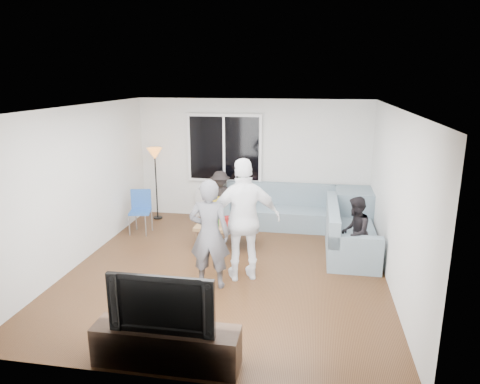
% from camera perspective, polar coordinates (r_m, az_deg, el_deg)
% --- Properties ---
extents(floor, '(5.00, 5.50, 0.04)m').
position_cam_1_polar(floor, '(7.27, -1.61, -10.13)').
color(floor, '#56351C').
rests_on(floor, ground).
extents(ceiling, '(5.00, 5.50, 0.04)m').
position_cam_1_polar(ceiling, '(6.60, -1.77, 11.13)').
color(ceiling, white).
rests_on(ceiling, ground).
extents(wall_back, '(5.00, 0.04, 2.60)m').
position_cam_1_polar(wall_back, '(9.48, 1.63, 4.21)').
color(wall_back, silver).
rests_on(wall_back, ground).
extents(wall_front, '(5.00, 0.04, 2.60)m').
position_cam_1_polar(wall_front, '(4.29, -9.12, -9.41)').
color(wall_front, silver).
rests_on(wall_front, ground).
extents(wall_left, '(0.04, 5.50, 2.60)m').
position_cam_1_polar(wall_left, '(7.71, -20.37, 0.80)').
color(wall_left, silver).
rests_on(wall_left, ground).
extents(wall_right, '(0.04, 5.50, 2.60)m').
position_cam_1_polar(wall_right, '(6.80, 19.63, -0.94)').
color(wall_right, silver).
rests_on(wall_right, ground).
extents(window_frame, '(1.62, 0.06, 1.47)m').
position_cam_1_polar(window_frame, '(9.46, -2.04, 5.73)').
color(window_frame, white).
rests_on(window_frame, wall_back).
extents(window_glass, '(1.50, 0.02, 1.35)m').
position_cam_1_polar(window_glass, '(9.42, -2.09, 5.69)').
color(window_glass, black).
rests_on(window_glass, window_frame).
extents(window_mullion, '(0.05, 0.03, 1.35)m').
position_cam_1_polar(window_mullion, '(9.42, -2.10, 5.68)').
color(window_mullion, white).
rests_on(window_mullion, window_frame).
extents(radiator, '(1.30, 0.12, 0.62)m').
position_cam_1_polar(radiator, '(9.70, -2.02, -1.56)').
color(radiator, silver).
rests_on(radiator, floor).
extents(potted_plant, '(0.24, 0.20, 0.39)m').
position_cam_1_polar(potted_plant, '(9.47, 0.08, 1.21)').
color(potted_plant, '#306227').
rests_on(potted_plant, radiator).
extents(vase, '(0.19, 0.19, 0.17)m').
position_cam_1_polar(vase, '(9.58, -2.48, 0.67)').
color(vase, white).
rests_on(vase, radiator).
extents(sofa_back_section, '(2.30, 0.85, 0.85)m').
position_cam_1_polar(sofa_back_section, '(9.14, 5.10, -1.90)').
color(sofa_back_section, slate).
rests_on(sofa_back_section, floor).
extents(sofa_right_section, '(2.00, 0.85, 0.85)m').
position_cam_1_polar(sofa_right_section, '(8.03, 14.30, -4.69)').
color(sofa_right_section, slate).
rests_on(sofa_right_section, floor).
extents(sofa_corner, '(0.85, 0.85, 0.85)m').
position_cam_1_polar(sofa_corner, '(9.15, 14.85, -2.32)').
color(sofa_corner, slate).
rests_on(sofa_corner, floor).
extents(cushion_yellow, '(0.45, 0.40, 0.14)m').
position_cam_1_polar(cushion_yellow, '(9.28, -2.88, -1.05)').
color(cushion_yellow, yellow).
rests_on(cushion_yellow, sofa_back_section).
extents(cushion_red, '(0.46, 0.43, 0.13)m').
position_cam_1_polar(cushion_red, '(9.29, -0.68, -1.02)').
color(cushion_red, maroon).
rests_on(cushion_red, sofa_back_section).
extents(coffee_table, '(1.11, 0.62, 0.40)m').
position_cam_1_polar(coffee_table, '(8.14, -1.83, -5.64)').
color(coffee_table, '#9D774C').
rests_on(coffee_table, floor).
extents(pitcher, '(0.17, 0.17, 0.17)m').
position_cam_1_polar(pitcher, '(8.00, -1.56, -3.85)').
color(pitcher, maroon).
rests_on(pitcher, coffee_table).
extents(side_chair, '(0.48, 0.48, 0.86)m').
position_cam_1_polar(side_chair, '(8.92, -12.89, -2.61)').
color(side_chair, '#2552A2').
rests_on(side_chair, floor).
extents(floor_lamp, '(0.32, 0.32, 1.56)m').
position_cam_1_polar(floor_lamp, '(9.68, -10.87, 1.02)').
color(floor_lamp, orange).
rests_on(floor_lamp, floor).
extents(player_left, '(0.62, 0.42, 1.64)m').
position_cam_1_polar(player_left, '(6.41, -3.99, -5.51)').
color(player_left, '#4D4D52').
rests_on(player_left, floor).
extents(player_right, '(1.20, 0.81, 1.90)m').
position_cam_1_polar(player_right, '(6.61, 0.59, -3.68)').
color(player_right, white).
rests_on(player_right, floor).
extents(spectator_right, '(0.55, 0.65, 1.19)m').
position_cam_1_polar(spectator_right, '(7.36, 14.75, -5.13)').
color(spectator_right, black).
rests_on(spectator_right, floor).
extents(spectator_back, '(0.78, 0.52, 1.13)m').
position_cam_1_polar(spectator_back, '(9.30, -2.58, -0.66)').
color(spectator_back, black).
rests_on(spectator_back, floor).
extents(tv_console, '(1.60, 0.40, 0.44)m').
position_cam_1_polar(tv_console, '(5.08, -9.55, -19.16)').
color(tv_console, '#332419').
rests_on(tv_console, floor).
extents(television, '(1.14, 0.15, 0.66)m').
position_cam_1_polar(television, '(4.80, -9.84, -13.71)').
color(television, black).
rests_on(television, tv_console).
extents(bottle_a, '(0.07, 0.07, 0.20)m').
position_cam_1_polar(bottle_a, '(8.18, -3.73, -3.33)').
color(bottle_a, '#B9440A').
rests_on(bottle_a, coffee_table).
extents(bottle_d, '(0.07, 0.07, 0.24)m').
position_cam_1_polar(bottle_d, '(7.89, -0.13, -3.83)').
color(bottle_d, '#E85814').
rests_on(bottle_d, coffee_table).
extents(bottle_e, '(0.07, 0.07, 0.23)m').
position_cam_1_polar(bottle_e, '(8.13, 0.52, -3.32)').
color(bottle_e, black).
rests_on(bottle_e, coffee_table).
extents(bottle_b, '(0.08, 0.08, 0.24)m').
position_cam_1_polar(bottle_b, '(7.95, -3.03, -3.73)').
color(bottle_b, '#18891E').
rests_on(bottle_b, coffee_table).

